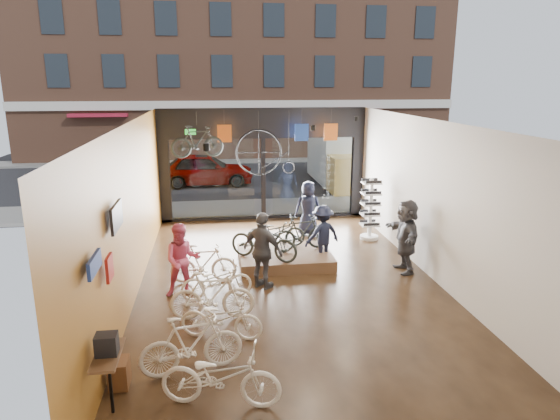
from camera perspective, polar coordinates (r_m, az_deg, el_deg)
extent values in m
cube|color=black|center=(11.92, 1.12, -8.65)|extent=(7.00, 12.00, 0.04)
cube|color=black|center=(10.99, 1.22, 10.09)|extent=(7.00, 12.00, 0.04)
cube|color=#9C6727|center=(11.32, -16.73, -0.27)|extent=(0.04, 12.00, 3.80)
cube|color=beige|center=(12.33, 17.55, 0.86)|extent=(0.04, 12.00, 3.80)
cube|color=beige|center=(5.80, 10.70, -14.32)|extent=(7.00, 0.04, 3.80)
cube|color=#198C26|center=(16.79, -10.21, 8.78)|extent=(0.35, 0.06, 0.18)
cube|color=black|center=(26.30, -3.92, 4.27)|extent=(30.00, 18.00, 0.02)
cube|color=slate|center=(18.68, -2.27, 0.24)|extent=(30.00, 2.40, 0.12)
cube|color=slate|center=(30.22, -4.45, 5.74)|extent=(30.00, 2.00, 0.12)
cube|color=brown|center=(32.45, -4.98, 18.62)|extent=(26.00, 5.00, 14.00)
imported|color=gray|center=(23.16, -8.61, 4.64)|extent=(4.39, 1.77, 1.50)
imported|color=beige|center=(7.76, -6.78, -18.37)|extent=(1.90, 1.03, 0.95)
imported|color=beige|center=(8.54, -10.09, -14.85)|extent=(1.77, 0.83, 1.03)
imported|color=beige|center=(9.53, -6.73, -12.16)|extent=(1.65, 0.95, 0.82)
imported|color=beige|center=(10.21, -7.77, -9.66)|extent=(1.72, 0.56, 1.02)
imported|color=beige|center=(11.16, -7.26, -8.04)|extent=(1.63, 0.76, 0.82)
imported|color=beige|center=(12.04, -8.75, -6.06)|extent=(1.58, 0.46, 0.94)
cube|color=#4F3C21|center=(13.21, 0.56, -5.48)|extent=(2.40, 1.80, 0.30)
imported|color=#222724|center=(12.53, -1.86, -3.56)|extent=(1.89, 1.53, 0.96)
imported|color=#222724|center=(13.19, 2.50, -2.66)|extent=(1.64, 0.83, 0.95)
imported|color=#222724|center=(13.49, -0.49, -2.51)|extent=(1.61, 0.63, 0.83)
imported|color=#CC4C72|center=(11.27, -11.08, -5.65)|extent=(0.87, 0.70, 1.67)
imported|color=#3F3F44|center=(11.45, -1.97, -4.69)|extent=(1.08, 1.04, 1.81)
imported|color=#161C33|center=(13.14, 4.88, -2.76)|extent=(1.14, 0.88, 1.55)
imported|color=#161C33|center=(15.43, 3.22, 0.18)|extent=(0.84, 0.55, 1.70)
imported|color=#3F3F44|center=(12.81, 14.19, -2.90)|extent=(0.57, 1.73, 1.86)
imported|color=#222724|center=(15.13, -9.44, 7.72)|extent=(1.64, 0.81, 0.95)
cube|color=#CC5919|center=(16.11, -6.37, 8.68)|extent=(0.45, 0.03, 0.55)
cube|color=#1E3F99|center=(16.36, 2.49, 8.85)|extent=(0.45, 0.03, 0.55)
cube|color=#CC5919|center=(16.56, 5.83, 8.85)|extent=(0.45, 0.03, 0.55)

